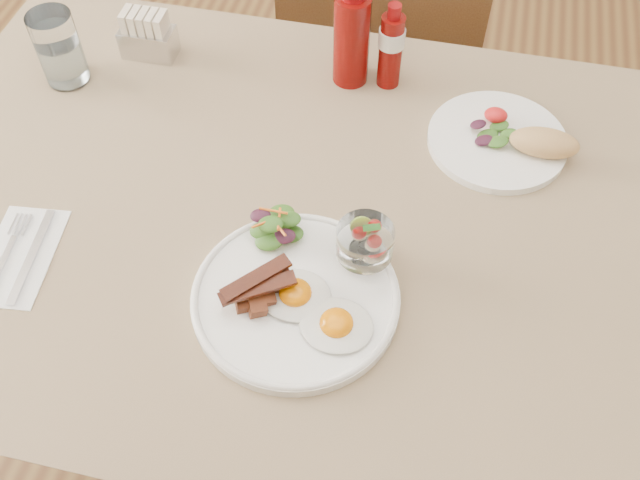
{
  "coord_description": "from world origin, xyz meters",
  "views": [
    {
      "loc": [
        0.15,
        -0.65,
        1.57
      ],
      "look_at": [
        0.03,
        -0.1,
        0.82
      ],
      "focal_mm": 40.0,
      "sensor_mm": 36.0,
      "label": 1
    }
  ],
  "objects_px": {
    "main_plate": "(296,298)",
    "ketchup_bottle": "(352,38)",
    "hot_sauce_bottle": "(391,47)",
    "sugar_caddy": "(148,37)",
    "chair_far": "(382,56)",
    "fruit_cup": "(365,242)",
    "water_glass": "(60,52)",
    "second_plate": "(509,140)",
    "table": "(317,248)"
  },
  "relations": [
    {
      "from": "table",
      "to": "sugar_caddy",
      "type": "bearing_deg",
      "value": 141.82
    },
    {
      "from": "main_plate",
      "to": "water_glass",
      "type": "xyz_separation_m",
      "value": [
        -0.49,
        0.36,
        0.05
      ]
    },
    {
      "from": "second_plate",
      "to": "water_glass",
      "type": "height_order",
      "value": "water_glass"
    },
    {
      "from": "fruit_cup",
      "to": "ketchup_bottle",
      "type": "height_order",
      "value": "ketchup_bottle"
    },
    {
      "from": "table",
      "to": "water_glass",
      "type": "xyz_separation_m",
      "value": [
        -0.49,
        0.2,
        0.14
      ]
    },
    {
      "from": "fruit_cup",
      "to": "second_plate",
      "type": "height_order",
      "value": "fruit_cup"
    },
    {
      "from": "water_glass",
      "to": "sugar_caddy",
      "type": "bearing_deg",
      "value": 38.96
    },
    {
      "from": "ketchup_bottle",
      "to": "sugar_caddy",
      "type": "relative_size",
      "value": 1.9
    },
    {
      "from": "table",
      "to": "water_glass",
      "type": "relative_size",
      "value": 10.5
    },
    {
      "from": "main_plate",
      "to": "water_glass",
      "type": "distance_m",
      "value": 0.61
    },
    {
      "from": "hot_sauce_bottle",
      "to": "main_plate",
      "type": "bearing_deg",
      "value": -95.77
    },
    {
      "from": "water_glass",
      "to": "fruit_cup",
      "type": "bearing_deg",
      "value": -26.18
    },
    {
      "from": "hot_sauce_bottle",
      "to": "chair_far",
      "type": "bearing_deg",
      "value": 98.61
    },
    {
      "from": "chair_far",
      "to": "sugar_caddy",
      "type": "distance_m",
      "value": 0.59
    },
    {
      "from": "main_plate",
      "to": "water_glass",
      "type": "height_order",
      "value": "water_glass"
    },
    {
      "from": "chair_far",
      "to": "ketchup_bottle",
      "type": "distance_m",
      "value": 0.47
    },
    {
      "from": "second_plate",
      "to": "hot_sauce_bottle",
      "type": "height_order",
      "value": "hot_sauce_bottle"
    },
    {
      "from": "water_glass",
      "to": "table",
      "type": "bearing_deg",
      "value": -22.16
    },
    {
      "from": "chair_far",
      "to": "main_plate",
      "type": "distance_m",
      "value": 0.85
    },
    {
      "from": "main_plate",
      "to": "water_glass",
      "type": "bearing_deg",
      "value": 144.17
    },
    {
      "from": "chair_far",
      "to": "hot_sauce_bottle",
      "type": "bearing_deg",
      "value": -81.39
    },
    {
      "from": "chair_far",
      "to": "hot_sauce_bottle",
      "type": "relative_size",
      "value": 6.02
    },
    {
      "from": "fruit_cup",
      "to": "water_glass",
      "type": "relative_size",
      "value": 0.62
    },
    {
      "from": "sugar_caddy",
      "to": "second_plate",
      "type": "bearing_deg",
      "value": -8.82
    },
    {
      "from": "table",
      "to": "fruit_cup",
      "type": "xyz_separation_m",
      "value": [
        0.08,
        -0.08,
        0.15
      ]
    },
    {
      "from": "sugar_caddy",
      "to": "chair_far",
      "type": "bearing_deg",
      "value": 44.51
    },
    {
      "from": "chair_far",
      "to": "main_plate",
      "type": "relative_size",
      "value": 3.32
    },
    {
      "from": "fruit_cup",
      "to": "water_glass",
      "type": "height_order",
      "value": "water_glass"
    },
    {
      "from": "second_plate",
      "to": "table",
      "type": "bearing_deg",
      "value": -143.05
    },
    {
      "from": "table",
      "to": "ketchup_bottle",
      "type": "distance_m",
      "value": 0.35
    },
    {
      "from": "ketchup_bottle",
      "to": "water_glass",
      "type": "relative_size",
      "value": 1.41
    },
    {
      "from": "chair_far",
      "to": "water_glass",
      "type": "bearing_deg",
      "value": -136.33
    },
    {
      "from": "sugar_caddy",
      "to": "main_plate",
      "type": "bearing_deg",
      "value": -50.48
    },
    {
      "from": "hot_sauce_bottle",
      "to": "sugar_caddy",
      "type": "relative_size",
      "value": 1.64
    },
    {
      "from": "hot_sauce_bottle",
      "to": "ketchup_bottle",
      "type": "bearing_deg",
      "value": -176.59
    },
    {
      "from": "hot_sauce_bottle",
      "to": "sugar_caddy",
      "type": "xyz_separation_m",
      "value": [
        -0.42,
        -0.02,
        -0.04
      ]
    },
    {
      "from": "ketchup_bottle",
      "to": "water_glass",
      "type": "height_order",
      "value": "ketchup_bottle"
    },
    {
      "from": "main_plate",
      "to": "fruit_cup",
      "type": "height_order",
      "value": "fruit_cup"
    },
    {
      "from": "second_plate",
      "to": "chair_far",
      "type": "bearing_deg",
      "value": 119.66
    },
    {
      "from": "main_plate",
      "to": "ketchup_bottle",
      "type": "bearing_deg",
      "value": 92.25
    },
    {
      "from": "table",
      "to": "main_plate",
      "type": "xyz_separation_m",
      "value": [
        0.01,
        -0.16,
        0.1
      ]
    },
    {
      "from": "hot_sauce_bottle",
      "to": "second_plate",
      "type": "bearing_deg",
      "value": -27.72
    },
    {
      "from": "table",
      "to": "fruit_cup",
      "type": "height_order",
      "value": "fruit_cup"
    },
    {
      "from": "fruit_cup",
      "to": "second_plate",
      "type": "bearing_deg",
      "value": 57.38
    },
    {
      "from": "table",
      "to": "hot_sauce_bottle",
      "type": "bearing_deg",
      "value": 80.2
    },
    {
      "from": "table",
      "to": "ketchup_bottle",
      "type": "height_order",
      "value": "ketchup_bottle"
    },
    {
      "from": "ketchup_bottle",
      "to": "water_glass",
      "type": "bearing_deg",
      "value": -167.25
    },
    {
      "from": "chair_far",
      "to": "fruit_cup",
      "type": "relative_size",
      "value": 11.84
    },
    {
      "from": "fruit_cup",
      "to": "sugar_caddy",
      "type": "relative_size",
      "value": 0.83
    },
    {
      "from": "sugar_caddy",
      "to": "fruit_cup",
      "type": "bearing_deg",
      "value": -39.91
    }
  ]
}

